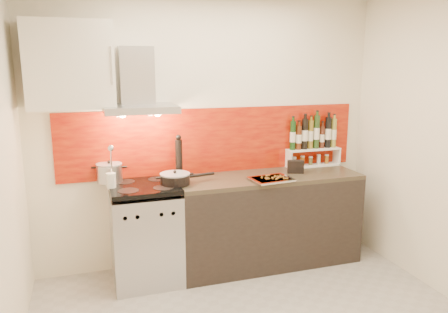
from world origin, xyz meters
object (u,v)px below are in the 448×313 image
object	(u,v)px
counter	(267,219)
stock_pot	(109,173)
pepper_mill	(179,158)
baking_tray	(271,179)
range_stove	(146,234)
saute_pan	(176,178)

from	to	relation	value
counter	stock_pot	distance (m)	1.59
pepper_mill	baking_tray	size ratio (longest dim) A/B	1.03
range_stove	baking_tray	xyz separation A→B (m)	(1.15, -0.18, 0.47)
stock_pot	range_stove	bearing A→B (deg)	-35.40
range_stove	counter	xyz separation A→B (m)	(1.20, 0.00, 0.01)
range_stove	saute_pan	size ratio (longest dim) A/B	1.75
pepper_mill	baking_tray	distance (m)	0.88
pepper_mill	stock_pot	bearing A→B (deg)	174.79
stock_pot	saute_pan	distance (m)	0.61
pepper_mill	saute_pan	bearing A→B (deg)	-110.75
baking_tray	stock_pot	bearing A→B (deg)	165.02
counter	baking_tray	world-z (taller)	baking_tray
stock_pot	pepper_mill	world-z (taller)	pepper_mill
baking_tray	saute_pan	bearing A→B (deg)	171.15
range_stove	baking_tray	world-z (taller)	baking_tray
counter	range_stove	bearing A→B (deg)	-179.77
pepper_mill	range_stove	bearing A→B (deg)	-157.98
stock_pot	saute_pan	size ratio (longest dim) A/B	0.45
range_stove	stock_pot	bearing A→B (deg)	144.60
counter	pepper_mill	world-z (taller)	pepper_mill
saute_pan	baking_tray	bearing A→B (deg)	-8.85
stock_pot	pepper_mill	size ratio (longest dim) A/B	0.55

